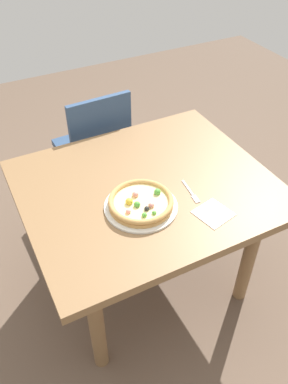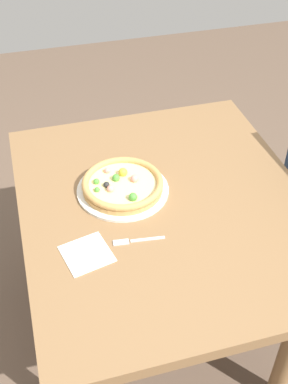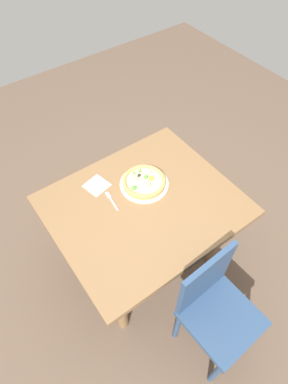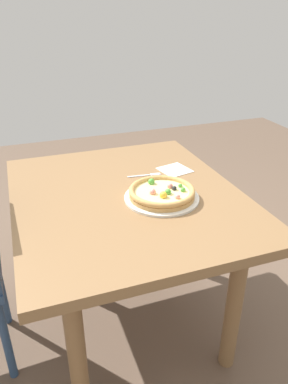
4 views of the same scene
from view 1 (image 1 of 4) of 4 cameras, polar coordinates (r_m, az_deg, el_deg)
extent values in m
plane|color=brown|center=(2.38, 0.33, -12.50)|extent=(6.00, 6.00, 0.00)
cube|color=olive|center=(1.86, 0.42, 0.63)|extent=(1.16, 0.99, 0.04)
cylinder|color=olive|center=(2.48, 5.47, 1.53)|extent=(0.07, 0.07, 0.69)
cylinder|color=olive|center=(2.25, -13.27, -4.75)|extent=(0.07, 0.07, 0.69)
cylinder|color=olive|center=(2.12, 15.00, -8.85)|extent=(0.07, 0.07, 0.69)
cylinder|color=olive|center=(1.84, -6.90, -18.34)|extent=(0.07, 0.07, 0.69)
cylinder|color=navy|center=(2.81, -11.71, 2.93)|extent=(0.04, 0.04, 0.44)
cylinder|color=navy|center=(2.90, -5.45, 5.02)|extent=(0.04, 0.04, 0.44)
cylinder|color=navy|center=(2.56, -9.05, -1.14)|extent=(0.04, 0.04, 0.44)
cylinder|color=navy|center=(2.66, -2.30, 1.28)|extent=(0.04, 0.04, 0.44)
cube|color=navy|center=(2.58, -7.57, 6.25)|extent=(0.42, 0.42, 0.04)
cube|color=navy|center=(2.31, -6.20, 8.67)|extent=(0.38, 0.05, 0.42)
cylinder|color=silver|center=(1.72, -0.45, -2.10)|extent=(0.32, 0.32, 0.01)
cylinder|color=tan|center=(1.71, -0.45, -1.76)|extent=(0.28, 0.28, 0.02)
cylinder|color=beige|center=(1.71, -0.46, -1.46)|extent=(0.25, 0.25, 0.01)
torus|color=tan|center=(1.70, -0.46, -1.29)|extent=(0.29, 0.29, 0.02)
sphere|color=#262626|center=(1.66, 0.40, -2.42)|extent=(0.02, 0.02, 0.02)
sphere|color=#4C9E38|center=(1.64, 1.48, -3.04)|extent=(0.02, 0.02, 0.02)
sphere|color=#4C9E38|center=(1.74, 1.95, 0.02)|extent=(0.03, 0.03, 0.03)
sphere|color=#E58C7F|center=(1.73, -1.26, -0.35)|extent=(0.03, 0.03, 0.03)
sphere|color=#4C9E38|center=(1.63, 0.05, -3.35)|extent=(0.02, 0.02, 0.02)
sphere|color=#4C9E38|center=(1.68, -1.01, -1.81)|extent=(0.03, 0.03, 0.03)
sphere|color=#E58C7F|center=(1.68, 1.06, -1.93)|extent=(0.03, 0.03, 0.03)
sphere|color=#E58C7F|center=(1.65, -2.29, -2.85)|extent=(0.02, 0.02, 0.02)
sphere|color=gold|center=(1.69, -2.16, -1.39)|extent=(0.03, 0.03, 0.03)
cube|color=silver|center=(1.83, 6.32, 0.66)|extent=(0.02, 0.11, 0.00)
cube|color=silver|center=(1.78, 7.48, -1.00)|extent=(0.03, 0.05, 0.00)
cube|color=white|center=(1.72, 10.00, -3.05)|extent=(0.17, 0.17, 0.00)
camera|label=2|loc=(2.03, 45.49, 29.51)|focal=45.89mm
camera|label=3|loc=(2.65, 6.86, 50.90)|focal=30.04mm
camera|label=4|loc=(1.88, -50.78, 13.29)|focal=34.46mm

